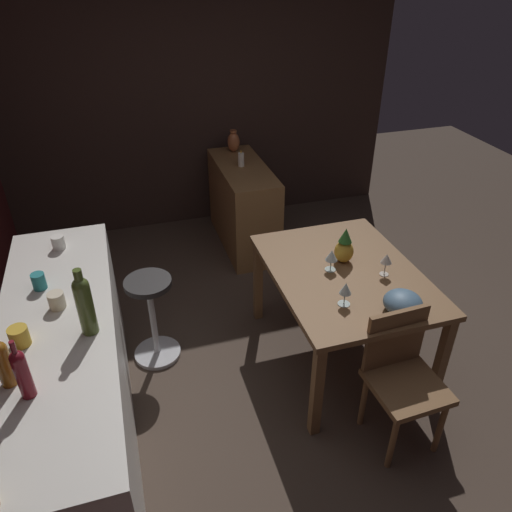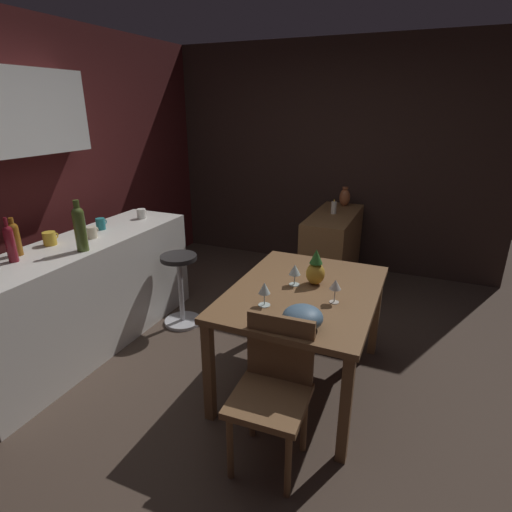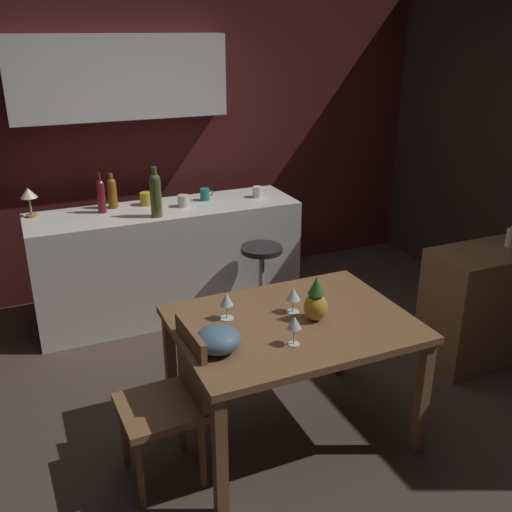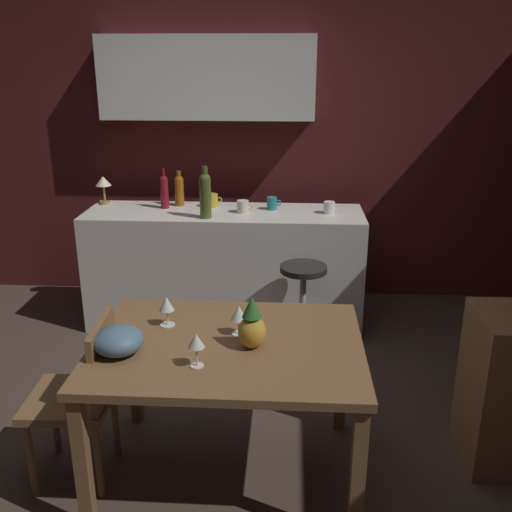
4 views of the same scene
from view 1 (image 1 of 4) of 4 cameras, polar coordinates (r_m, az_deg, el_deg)
The scene contains 21 objects.
ground_plane at distance 3.58m, azimuth 4.67°, elevation -13.33°, with size 9.00×9.00×0.00m, color #47382D.
wall_side_right at distance 5.06m, azimuth -8.92°, elevation 17.62°, with size 0.10×4.40×2.60m, color #33231E.
dining_table at distance 3.34m, azimuth 10.19°, elevation -2.94°, with size 1.27×0.95×0.74m.
kitchen_counter at distance 3.06m, azimuth -20.67°, elevation -13.90°, with size 2.10×0.60×0.90m, color silver.
sideboard_cabinet at distance 4.81m, azimuth -1.48°, elevation 5.84°, with size 1.10×0.44×0.82m, color olive.
chair_near_window at distance 3.03m, azimuth 16.57°, elevation -13.02°, with size 0.42×0.42×0.85m.
bar_stool at distance 3.54m, azimuth -11.91°, elevation -6.93°, with size 0.34×0.34×0.67m.
wine_glass_left at distance 2.94m, azimuth 10.36°, elevation -3.81°, with size 0.08×0.08×0.15m.
wine_glass_right at distance 3.23m, azimuth 8.76°, elevation 0.01°, with size 0.08×0.08×0.15m.
wine_glass_center at distance 3.25m, azimuth 14.91°, elevation -0.36°, with size 0.07×0.07×0.16m.
pineapple_centerpiece at distance 3.34m, azimuth 10.22°, elevation 0.97°, with size 0.13×0.13×0.25m.
fruit_bowl at distance 2.99m, azimuth 16.68°, elevation -5.20°, with size 0.23×0.23×0.12m, color slate.
wine_bottle_olive at distance 2.55m, azimuth -19.31°, elevation -5.16°, with size 0.08×0.08×0.38m.
wine_bottle_ruby at distance 2.34m, azimuth -25.55°, elevation -12.05°, with size 0.06×0.06×0.31m.
wine_bottle_amber at distance 2.44m, azimuth -27.34°, elevation -10.83°, with size 0.07×0.07×0.27m.
cup_teal at distance 3.05m, azimuth -23.91°, elevation -2.68°, with size 0.11×0.08×0.10m.
cup_mustard at distance 2.68m, azimuth -25.80°, elevation -8.40°, with size 0.13×0.10×0.10m.
cup_white at distance 3.40m, azimuth -21.99°, elevation 1.50°, with size 0.12×0.08×0.09m.
cup_cream at distance 2.86m, azimuth -22.15°, elevation -4.78°, with size 0.12×0.09×0.09m.
pillar_candle_tall at distance 4.62m, azimuth -1.74°, elevation 11.13°, with size 0.06×0.06×0.15m.
vase_copper at distance 4.97m, azimuth -2.63°, elevation 13.13°, with size 0.12×0.12×0.22m.
Camera 1 is at (-2.30, 1.00, 2.56)m, focal length 34.45 mm.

